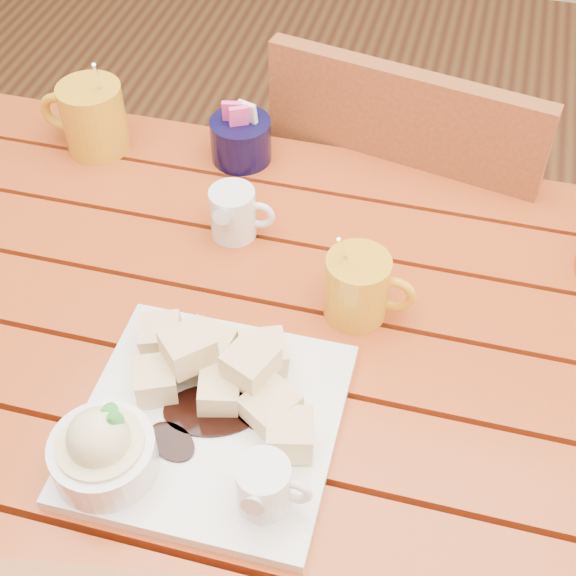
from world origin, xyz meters
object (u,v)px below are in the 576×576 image
(dessert_plate, at_px, (187,421))
(chair_far, at_px, (406,232))
(table, at_px, (246,386))
(coffee_mug_left, at_px, (92,117))
(coffee_mug_right, at_px, (359,286))

(dessert_plate, bearing_deg, chair_far, 76.05)
(table, relative_size, dessert_plate, 4.28)
(dessert_plate, height_order, coffee_mug_left, coffee_mug_left)
(table, bearing_deg, coffee_mug_left, 136.94)
(coffee_mug_left, height_order, chair_far, coffee_mug_left)
(dessert_plate, xyz_separation_m, coffee_mug_right, (0.14, 0.23, 0.01))
(coffee_mug_left, bearing_deg, coffee_mug_right, -26.40)
(table, bearing_deg, dessert_plate, -94.94)
(coffee_mug_left, bearing_deg, dessert_plate, -55.14)
(coffee_mug_right, bearing_deg, table, -149.68)
(table, relative_size, coffee_mug_right, 9.06)
(table, xyz_separation_m, chair_far, (0.15, 0.50, -0.14))
(table, height_order, coffee_mug_left, coffee_mug_left)
(coffee_mug_left, height_order, coffee_mug_right, coffee_mug_left)
(table, height_order, dessert_plate, dessert_plate)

